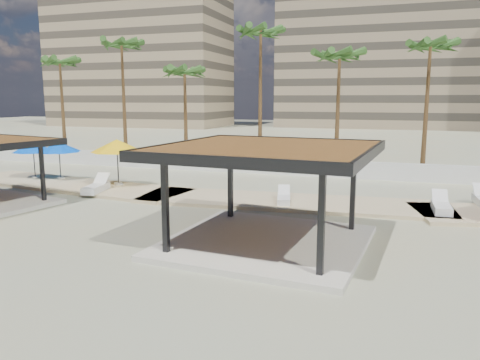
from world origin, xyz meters
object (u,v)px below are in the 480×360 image
Objects in this scene: pavilion_central at (267,186)px; lounger_d at (441,207)px; lounger_a at (96,188)px; umbrella_a at (59,147)px; lounger_b at (284,199)px.

pavilion_central is 9.80m from lounger_d.
lounger_a is (-11.68, 5.96, -1.84)m from pavilion_central.
pavilion_central is 3.19× the size of lounger_a.
umbrella_a is 1.20× the size of lounger_a.
lounger_d is (6.59, 7.01, -1.85)m from pavilion_central.
pavilion_central reaches higher than lounger_b.
lounger_b is (15.54, -2.18, -1.94)m from umbrella_a.
umbrella_a reaches higher than lounger_b.
lounger_b is 7.48m from lounger_d.
lounger_a reaches higher than lounger_d.
lounger_b is at bearing 91.07° from lounger_d.
pavilion_central reaches higher than lounger_a.
lounger_b is (10.79, 0.66, -0.04)m from lounger_a.
lounger_b is at bearing -7.98° from umbrella_a.
lounger_d is at bearing -99.80° from lounger_b.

